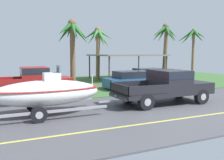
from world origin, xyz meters
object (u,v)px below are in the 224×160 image
Objects in this scene: parked_sedan_far at (134,80)px; palm_tree_near_left at (165,38)px; pickup_truck_towing at (168,85)px; palm_tree_far_right at (98,41)px; palm_tree_near_right at (73,38)px; parked_sedan_near at (150,76)px; parked_pickup_background at (34,80)px; palm_tree_far_left at (193,39)px; carport_awning at (126,56)px; boat_on_trailer at (46,93)px.

parked_sedan_far is 0.81× the size of palm_tree_near_left.
pickup_truck_towing is 12.10m from palm_tree_far_right.
palm_tree_near_left reaches higher than pickup_truck_towing.
palm_tree_near_left is at bearing 16.53° from palm_tree_near_right.
parked_sedan_near is at bearing 8.80° from palm_tree_near_right.
palm_tree_near_left is at bearing 17.80° from parked_pickup_background.
palm_tree_near_left reaches higher than parked_pickup_background.
parked_sedan_far is at bearing -140.56° from parked_sedan_near.
pickup_truck_towing is 1.04× the size of palm_tree_far_right.
palm_tree_far_left reaches higher than parked_sedan_near.
parked_pickup_background is 1.09× the size of palm_tree_near_right.
parked_pickup_background is at bearing -137.64° from palm_tree_far_right.
pickup_truck_towing is at bearing -125.54° from palm_tree_near_left.
carport_awning is (9.63, 5.65, 1.47)m from parked_pickup_background.
carport_awning is at bearing -11.90° from palm_tree_far_right.
palm_tree_near_right reaches higher than parked_sedan_far.
palm_tree_far_left is at bearing 14.15° from palm_tree_near_right.
palm_tree_near_right is at bearing -171.20° from parked_sedan_near.
boat_on_trailer is 1.05× the size of parked_pickup_background.
palm_tree_far_right reaches higher than palm_tree_near_right.
pickup_truck_towing reaches higher than parked_sedan_far.
carport_awning is 1.24× the size of palm_tree_far_right.
palm_tree_near_right reaches higher than carport_awning.
palm_tree_near_left is 1.11× the size of palm_tree_near_right.
parked_pickup_background is 10.58m from parked_sedan_near.
parked_sedan_far is (7.29, -0.15, -0.35)m from parked_pickup_background.
palm_tree_far_left is (7.22, 2.54, 3.61)m from parked_sedan_near.
pickup_truck_towing is 1.07× the size of palm_tree_near_right.
parked_sedan_far is at bearing -143.89° from palm_tree_near_left.
palm_tree_near_right is at bearing -127.76° from palm_tree_far_right.
carport_awning is at bearing 68.07° from parked_sedan_far.
palm_tree_far_left reaches higher than boat_on_trailer.
carport_awning is at bearing 174.39° from palm_tree_far_left.
palm_tree_far_right reaches higher than boat_on_trailer.
parked_sedan_far is (-3.02, -2.49, 0.00)m from parked_sedan_near.
palm_tree_far_right is (-3.47, 3.90, 3.25)m from parked_sedan_near.
palm_tree_far_right reaches higher than carport_awning.
palm_tree_near_right is (3.04, 6.69, 2.81)m from boat_on_trailer.
boat_on_trailer reaches higher than pickup_truck_towing.
palm_tree_far_left is at bearing 15.54° from parked_pickup_background.
palm_tree_far_right is (0.46, 11.74, 2.90)m from pickup_truck_towing.
parked_sedan_far is 0.85× the size of palm_tree_far_left.
boat_on_trailer is 7.87m from palm_tree_near_right.
palm_tree_far_left is at bearing 7.95° from palm_tree_near_left.
palm_tree_far_left reaches higher than palm_tree_near_right.
palm_tree_far_right is at bearing 168.10° from carport_awning.
palm_tree_far_left reaches higher than parked_sedan_far.
palm_tree_far_right is at bearing 59.37° from boat_on_trailer.
palm_tree_far_left is (17.64, 10.37, 3.27)m from boat_on_trailer.
parked_pickup_background is 18.49m from palm_tree_far_left.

